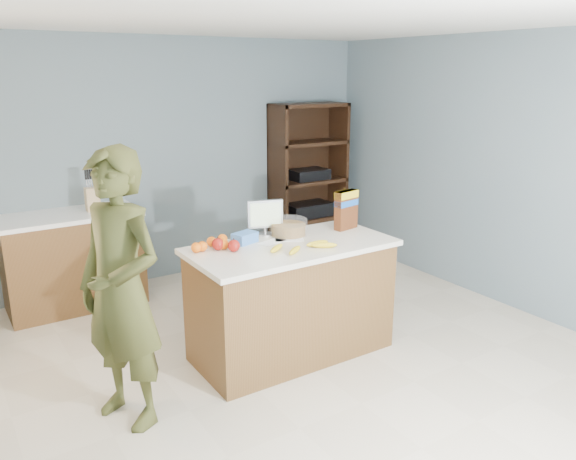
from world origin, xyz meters
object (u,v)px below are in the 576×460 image
cereal_box (346,207)px  counter_peninsula (291,304)px  shelving_unit (306,183)px  tv (265,215)px  person (121,290)px

cereal_box → counter_peninsula: bearing=-169.0°
shelving_unit → counter_peninsula: bearing=-127.1°
cereal_box → shelving_unit: bearing=64.1°
counter_peninsula → tv: (-0.04, 0.33, 0.64)m
counter_peninsula → tv: size_ratio=5.53×
shelving_unit → tv: (-1.59, -1.72, 0.19)m
shelving_unit → person: (-2.89, -2.21, 0.01)m
tv → shelving_unit: bearing=47.4°
shelving_unit → person: bearing=-142.7°
shelving_unit → tv: bearing=-132.6°
tv → person: bearing=-159.7°
shelving_unit → cereal_box: 2.16m
counter_peninsula → tv: bearing=96.4°
counter_peninsula → shelving_unit: 2.61m
shelving_unit → cereal_box: (-0.94, -1.93, 0.22)m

